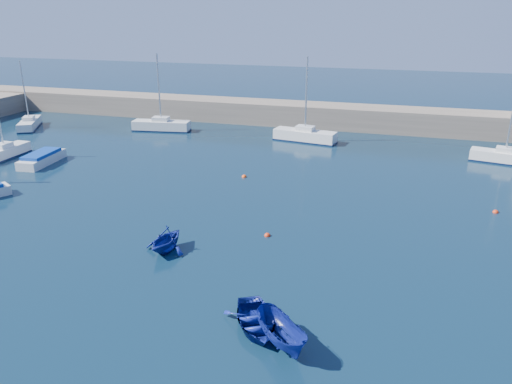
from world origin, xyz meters
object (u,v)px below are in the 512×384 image
(sailboat_3, at_px, (5,152))
(sailboat_6, at_px, (305,135))
(motorboat_2, at_px, (42,158))
(dinghy_right, at_px, (282,334))
(sailboat_5, at_px, (161,125))
(dinghy_left, at_px, (166,239))
(dinghy_center, at_px, (256,321))
(sailboat_4, at_px, (30,123))
(sailboat_7, at_px, (505,157))

(sailboat_3, xyz_separation_m, sailboat_6, (26.12, 14.57, 0.08))
(sailboat_6, distance_m, motorboat_2, 26.27)
(dinghy_right, bearing_deg, sailboat_5, 81.07)
(sailboat_5, bearing_deg, dinghy_left, -161.08)
(dinghy_center, bearing_deg, dinghy_right, -62.54)
(sailboat_3, relative_size, dinghy_left, 2.54)
(sailboat_6, height_order, dinghy_center, sailboat_6)
(sailboat_5, xyz_separation_m, dinghy_center, (21.71, -33.57, -0.27))
(sailboat_4, xyz_separation_m, dinghy_right, (38.82, -31.20, 0.11))
(sailboat_5, relative_size, motorboat_2, 1.63)
(sailboat_3, bearing_deg, dinghy_left, -29.81)
(sailboat_6, distance_m, dinghy_left, 27.94)
(dinghy_center, distance_m, dinghy_left, 9.19)
(sailboat_3, distance_m, sailboat_5, 17.21)
(dinghy_left, relative_size, dinghy_right, 0.83)
(motorboat_2, bearing_deg, dinghy_center, -40.85)
(sailboat_4, xyz_separation_m, dinghy_left, (30.18, -24.53, 0.19))
(motorboat_2, bearing_deg, sailboat_4, 127.88)
(sailboat_7, height_order, dinghy_left, sailboat_7)
(sailboat_5, xyz_separation_m, dinghy_right, (23.14, -34.55, 0.02))
(sailboat_7, bearing_deg, sailboat_6, 94.60)
(sailboat_4, height_order, dinghy_right, sailboat_4)
(dinghy_center, relative_size, dinghy_right, 1.05)
(sailboat_5, height_order, dinghy_left, sailboat_5)
(motorboat_2, bearing_deg, sailboat_3, 167.92)
(sailboat_7, relative_size, motorboat_2, 1.46)
(sailboat_3, height_order, sailboat_7, sailboat_7)
(sailboat_7, height_order, motorboat_2, sailboat_7)
(sailboat_6, xyz_separation_m, dinghy_right, (6.08, -34.49, 0.00))
(sailboat_7, bearing_deg, sailboat_4, 102.92)
(sailboat_5, bearing_deg, sailboat_4, 93.49)
(sailboat_5, relative_size, dinghy_left, 3.05)
(sailboat_6, distance_m, sailboat_7, 19.43)
(sailboat_6, bearing_deg, dinghy_right, -161.01)
(sailboat_6, distance_m, dinghy_right, 35.02)
(sailboat_4, distance_m, sailboat_6, 32.90)
(sailboat_5, height_order, sailboat_6, sailboat_6)
(sailboat_6, bearing_deg, dinghy_left, -176.27)
(sailboat_6, xyz_separation_m, sailboat_7, (19.27, -2.54, -0.08))
(sailboat_4, xyz_separation_m, sailboat_6, (32.74, 3.29, 0.10))
(sailboat_3, xyz_separation_m, sailboat_7, (45.39, 12.04, 0.01))
(motorboat_2, bearing_deg, sailboat_7, 11.42)
(sailboat_6, bearing_deg, sailboat_7, -88.51)
(dinghy_center, bearing_deg, sailboat_4, 112.90)
(motorboat_2, relative_size, dinghy_center, 1.48)
(dinghy_center, bearing_deg, dinghy_left, 113.58)
(sailboat_5, bearing_deg, sailboat_7, -102.63)
(sailboat_3, distance_m, sailboat_7, 46.96)
(motorboat_2, bearing_deg, dinghy_right, -40.81)
(sailboat_3, xyz_separation_m, sailboat_5, (9.07, 14.63, 0.07))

